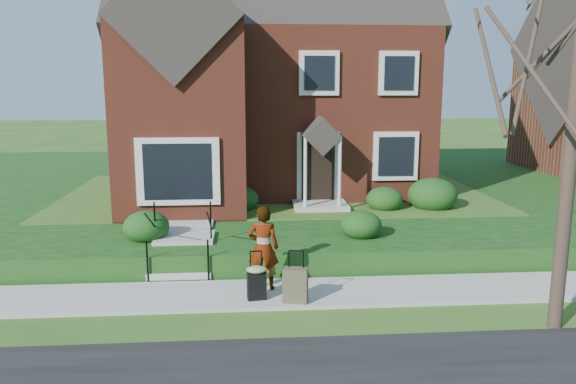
{
  "coord_description": "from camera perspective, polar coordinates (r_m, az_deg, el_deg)",
  "views": [
    {
      "loc": [
        -1.01,
        -10.91,
        4.26
      ],
      "look_at": [
        -0.03,
        2.0,
        1.78
      ],
      "focal_mm": 35.0,
      "sensor_mm": 36.0,
      "label": 1
    }
  ],
  "objects": [
    {
      "name": "main_house",
      "position": [
        20.56,
        -2.18,
        13.63
      ],
      "size": [
        10.4,
        10.2,
        9.4
      ],
      "color": "maroon",
      "rests_on": "terrace"
    },
    {
      "name": "walkway",
      "position": [
        16.38,
        -9.48,
        -2.11
      ],
      "size": [
        1.2,
        6.0,
        0.06
      ],
      "primitive_type": "cube",
      "color": "#9E9B93",
      "rests_on": "terrace"
    },
    {
      "name": "foundation_shrubs",
      "position": [
        15.88,
        1.97,
        -0.89
      ],
      "size": [
        9.9,
        4.3,
        1.04
      ],
      "color": "#113710",
      "rests_on": "terrace"
    },
    {
      "name": "suitcase_black",
      "position": [
        11.2,
        -3.21,
        -9.0
      ],
      "size": [
        0.45,
        0.39,
        0.98
      ],
      "rotation": [
        0.0,
        0.0,
        0.15
      ],
      "color": "black",
      "rests_on": "sidewalk"
    },
    {
      "name": "ground",
      "position": [
        11.75,
        0.88,
        -10.41
      ],
      "size": [
        120.0,
        120.0,
        0.0
      ],
      "primitive_type": "plane",
      "color": "#2D5119",
      "rests_on": "ground"
    },
    {
      "name": "suitcase_olive",
      "position": [
        11.07,
        0.76,
        -9.43
      ],
      "size": [
        0.52,
        0.37,
        1.03
      ],
      "rotation": [
        0.0,
        0.0,
        -0.25
      ],
      "color": "#4A4531",
      "rests_on": "sidewalk"
    },
    {
      "name": "terrace",
      "position": [
        22.72,
        8.45,
        0.68
      ],
      "size": [
        44.0,
        20.0,
        0.6
      ],
      "primitive_type": "cube",
      "color": "#12370F",
      "rests_on": "ground"
    },
    {
      "name": "front_steps",
      "position": [
        13.38,
        -10.63,
        -5.78
      ],
      "size": [
        1.4,
        2.02,
        1.5
      ],
      "color": "#9E9B93",
      "rests_on": "ground"
    },
    {
      "name": "woman",
      "position": [
        11.6,
        -2.53,
        -5.66
      ],
      "size": [
        0.7,
        0.5,
        1.77
      ],
      "primitive_type": "imported",
      "rotation": [
        0.0,
        0.0,
        3.01
      ],
      "color": "#999999",
      "rests_on": "sidewalk"
    },
    {
      "name": "sidewalk",
      "position": [
        11.74,
        0.88,
        -10.23
      ],
      "size": [
        60.0,
        1.6,
        0.08
      ],
      "primitive_type": "cube",
      "color": "#9E9B93",
      "rests_on": "ground"
    }
  ]
}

